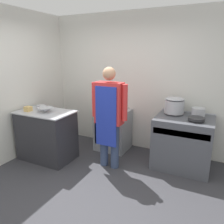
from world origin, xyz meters
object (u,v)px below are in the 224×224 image
fridge_unit (113,130)px  plastic_tub (28,109)px  sauce_pot (198,112)px  stove (183,142)px  person_cook (109,112)px  stock_pot (174,105)px  saute_pan (196,119)px  mixing_bowl (45,110)px

fridge_unit → plastic_tub: plastic_tub is taller
fridge_unit → sauce_pot: (1.58, 0.01, 0.56)m
stove → plastic_tub: size_ratio=8.33×
stove → sauce_pot: 0.57m
stove → person_cook: (-1.13, -0.57, 0.53)m
person_cook → stock_pot: size_ratio=5.14×
plastic_tub → stock_pot: bearing=23.6°
stock_pot → plastic_tub: bearing=-156.4°
fridge_unit → stove: bearing=-5.1°
person_cook → stove: bearing=26.8°
fridge_unit → plastic_tub: bearing=-139.4°
plastic_tub → sauce_pot: size_ratio=0.52×
saute_pan → sauce_pot: (0.00, 0.27, 0.05)m
fridge_unit → stock_pot: (1.18, 0.01, 0.64)m
stock_pot → fridge_unit: bearing=-179.5°
stove → fridge_unit: (-1.39, 0.13, -0.03)m
plastic_tub → saute_pan: plastic_tub is taller
mixing_bowl → plastic_tub: 0.34m
person_cook → plastic_tub: 1.50m
stove → saute_pan: (0.19, -0.13, 0.48)m
stove → mixing_bowl: mixing_bowl is taller
fridge_unit → stock_pot: 1.34m
stove → sauce_pot: (0.19, 0.14, 0.53)m
stove → plastic_tub: 2.80m
mixing_bowl → sauce_pot: sauce_pot is taller
stove → sauce_pot: bearing=36.1°
fridge_unit → sauce_pot: sauce_pot is taller
plastic_tub → person_cook: bearing=12.9°
person_cook → mixing_bowl: size_ratio=6.10×
plastic_tub → stock_pot: 2.60m
stove → person_cook: size_ratio=0.54×
fridge_unit → person_cook: bearing=-69.4°
stove → mixing_bowl: size_ratio=3.32×
person_cook → saute_pan: 1.39m
person_cook → stock_pot: (0.92, 0.71, 0.07)m
mixing_bowl → plastic_tub: size_ratio=2.51×
sauce_pot → fridge_unit: bearing=-179.6°
fridge_unit → saute_pan: (1.58, -0.26, 0.52)m
stove → fridge_unit: 1.40m
stock_pot → person_cook: bearing=-142.5°
fridge_unit → stock_pot: size_ratio=2.44×
mixing_bowl → sauce_pot: 2.63m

